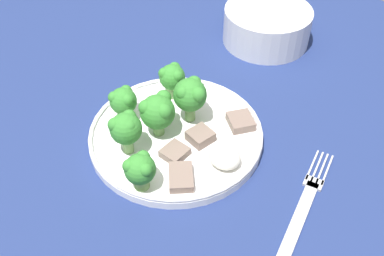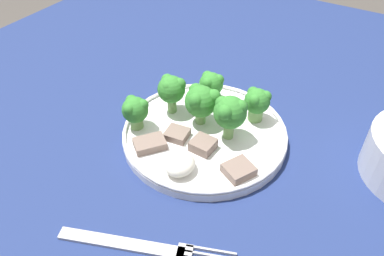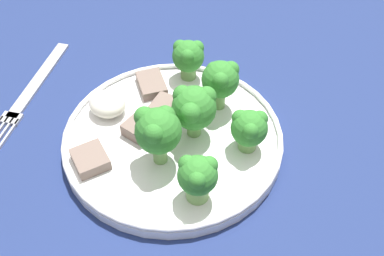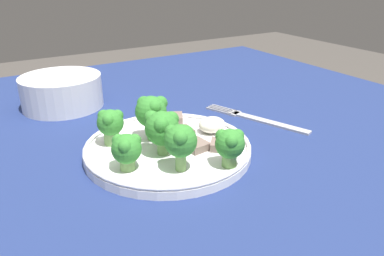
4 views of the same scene
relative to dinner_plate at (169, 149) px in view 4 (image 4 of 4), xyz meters
The scene contains 15 objects.
table 0.09m from the dinner_plate, 153.01° to the left, with size 1.20×1.15×0.71m.
dinner_plate is the anchor object (origin of this frame).
fork 0.20m from the dinner_plate, 11.12° to the left, with size 0.09×0.20×0.00m.
cream_bowl 0.30m from the dinner_plate, 105.89° to the left, with size 0.15×0.15×0.06m.
broccoli_floret_near_rim_left 0.09m from the dinner_plate, 159.83° to the right, with size 0.04×0.04×0.05m.
broccoli_floret_center_left 0.06m from the dinner_plate, 99.82° to the left, with size 0.05×0.05×0.07m.
broccoli_floret_back_left 0.05m from the dinner_plate, 142.90° to the right, with size 0.05×0.05×0.06m.
broccoli_floret_front_left 0.08m from the dinner_plate, 104.73° to the right, with size 0.04×0.04×0.06m.
broccoli_floret_center_back 0.09m from the dinner_plate, 140.22° to the left, with size 0.04×0.04×0.05m.
broccoli_floret_mid_cluster 0.10m from the dinner_plate, 64.15° to the right, with size 0.04×0.04×0.05m.
meat_slice_front_slice 0.10m from the dinner_plate, 59.68° to the left, with size 0.05×0.05×0.01m.
meat_slice_middle_slice 0.04m from the dinner_plate, 31.76° to the left, with size 0.03×0.03×0.02m.
meat_slice_rear_slice 0.08m from the dinner_plate, 33.98° to the right, with size 0.05×0.05×0.01m.
meat_slice_edge_slice 0.04m from the dinner_plate, 37.85° to the right, with size 0.03×0.04×0.01m.
sauce_dollop 0.09m from the dinner_plate, 10.07° to the left, with size 0.04×0.04×0.02m.
Camera 4 is at (-0.22, -0.44, 0.97)m, focal length 35.00 mm.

